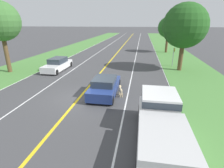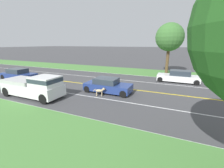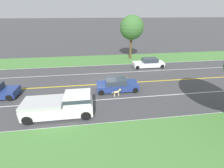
{
  "view_description": "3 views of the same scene",
  "coord_description": "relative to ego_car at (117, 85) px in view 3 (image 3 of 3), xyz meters",
  "views": [
    {
      "loc": [
        4.36,
        -11.37,
        5.31
      ],
      "look_at": [
        2.36,
        0.51,
        1.02
      ],
      "focal_mm": 28.0,
      "sensor_mm": 36.0,
      "label": 1
    },
    {
      "loc": [
        14.07,
        6.81,
        4.49
      ],
      "look_at": [
        1.8,
        1.47,
        0.87
      ],
      "focal_mm": 24.0,
      "sensor_mm": 36.0,
      "label": 2
    },
    {
      "loc": [
        16.15,
        -1.48,
        7.89
      ],
      "look_at": [
        2.13,
        0.4,
        0.99
      ],
      "focal_mm": 24.0,
      "sensor_mm": 36.0,
      "label": 3
    }
  ],
  "objects": [
    {
      "name": "pickup_truck",
      "position": [
        3.69,
        -5.19,
        0.34
      ],
      "size": [
        2.07,
        5.55,
        1.92
      ],
      "color": "silver",
      "rests_on": "ground"
    },
    {
      "name": "roadside_tree_left_near",
      "position": [
        -11.8,
        4.43,
        4.72
      ],
      "size": [
        4.02,
        4.02,
        7.41
      ],
      "color": "brown",
      "rests_on": "ground"
    },
    {
      "name": "grass_verge_right",
      "position": [
        8.28,
        -0.99,
        -0.62
      ],
      "size": [
        6.0,
        160.0,
        0.03
      ],
      "primitive_type": "cube",
      "color": "#4C843D",
      "rests_on": "ground"
    },
    {
      "name": "dog",
      "position": [
        1.23,
        -0.14,
        -0.16
      ],
      "size": [
        0.46,
        1.14,
        0.77
      ],
      "rotation": [
        0.0,
        0.0,
        0.3
      ],
      "color": "#D1B784",
      "rests_on": "ground"
    },
    {
      "name": "ego_car",
      "position": [
        0.0,
        0.0,
        0.0
      ],
      "size": [
        1.9,
        4.44,
        1.36
      ],
      "color": "navy",
      "rests_on": "ground"
    },
    {
      "name": "grass_verge_left",
      "position": [
        -11.72,
        -0.99,
        -0.62
      ],
      "size": [
        6.0,
        160.0,
        0.03
      ],
      "primitive_type": "cube",
      "color": "#4C843D",
      "rests_on": "ground"
    },
    {
      "name": "centre_divider_line",
      "position": [
        -1.72,
        -0.99,
        -0.63
      ],
      "size": [
        0.18,
        160.0,
        0.01
      ],
      "primitive_type": "cube",
      "color": "yellow",
      "rests_on": "ground"
    },
    {
      "name": "lane_dash_same_dir",
      "position": [
        1.78,
        -0.99,
        -0.63
      ],
      "size": [
        0.1,
        160.0,
        0.01
      ],
      "primitive_type": "cube",
      "color": "white",
      "rests_on": "ground"
    },
    {
      "name": "oncoming_car",
      "position": [
        -6.88,
        6.13,
        0.02
      ],
      "size": [
        1.8,
        4.69,
        1.42
      ],
      "rotation": [
        0.0,
        0.0,
        3.14
      ],
      "color": "white",
      "rests_on": "ground"
    },
    {
      "name": "lane_edge_line_right",
      "position": [
        5.28,
        -0.99,
        -0.63
      ],
      "size": [
        0.14,
        160.0,
        0.01
      ],
      "primitive_type": "cube",
      "color": "white",
      "rests_on": "ground"
    },
    {
      "name": "lane_edge_line_left",
      "position": [
        -8.72,
        -0.99,
        -0.63
      ],
      "size": [
        0.14,
        160.0,
        0.01
      ],
      "primitive_type": "cube",
      "color": "white",
      "rests_on": "ground"
    },
    {
      "name": "lane_dash_oncoming",
      "position": [
        -5.22,
        -0.99,
        -0.63
      ],
      "size": [
        0.1,
        160.0,
        0.01
      ],
      "primitive_type": "cube",
      "color": "white",
      "rests_on": "ground"
    },
    {
      "name": "ground_plane",
      "position": [
        -1.72,
        -0.99,
        -0.64
      ],
      "size": [
        400.0,
        400.0,
        0.0
      ],
      "primitive_type": "plane",
      "color": "#424244"
    }
  ]
}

